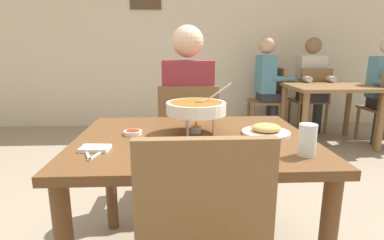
{
  "coord_description": "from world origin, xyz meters",
  "views": [
    {
      "loc": [
        -0.08,
        -1.42,
        1.14
      ],
      "look_at": [
        0.0,
        0.15,
        0.78
      ],
      "focal_mm": 28.23,
      "sensor_mm": 36.0,
      "label": 1
    }
  ],
  "objects_px": {
    "dining_table_main": "(194,158)",
    "diner_main": "(188,105)",
    "curry_bowl": "(196,108)",
    "chair_bg_right": "(272,96)",
    "appetizer_plate": "(266,130)",
    "chair_diner_main": "(188,137)",
    "chair_bg_middle": "(311,96)",
    "dining_table_far": "(330,96)",
    "patron_bg_middle": "(312,79)",
    "sauce_dish": "(133,132)",
    "rice_plate": "(225,153)",
    "patron_bg_right": "(268,80)",
    "drink_glass": "(307,142)"
  },
  "relations": [
    {
      "from": "drink_glass",
      "to": "patron_bg_right",
      "type": "height_order",
      "value": "patron_bg_right"
    },
    {
      "from": "chair_diner_main",
      "to": "curry_bowl",
      "type": "relative_size",
      "value": 2.71
    },
    {
      "from": "appetizer_plate",
      "to": "dining_table_far",
      "type": "relative_size",
      "value": 0.24
    },
    {
      "from": "chair_diner_main",
      "to": "rice_plate",
      "type": "bearing_deg",
      "value": -84.09
    },
    {
      "from": "diner_main",
      "to": "sauce_dish",
      "type": "xyz_separation_m",
      "value": [
        -0.3,
        -0.72,
        -0.01
      ]
    },
    {
      "from": "rice_plate",
      "to": "chair_bg_right",
      "type": "bearing_deg",
      "value": 69.14
    },
    {
      "from": "sauce_dish",
      "to": "chair_bg_right",
      "type": "height_order",
      "value": "chair_bg_right"
    },
    {
      "from": "dining_table_main",
      "to": "appetizer_plate",
      "type": "distance_m",
      "value": 0.39
    },
    {
      "from": "dining_table_far",
      "to": "patron_bg_middle",
      "type": "relative_size",
      "value": 0.76
    },
    {
      "from": "chair_diner_main",
      "to": "appetizer_plate",
      "type": "distance_m",
      "value": 0.83
    },
    {
      "from": "drink_glass",
      "to": "chair_bg_middle",
      "type": "relative_size",
      "value": 0.14
    },
    {
      "from": "rice_plate",
      "to": "patron_bg_right",
      "type": "height_order",
      "value": "patron_bg_right"
    },
    {
      "from": "dining_table_main",
      "to": "diner_main",
      "type": "distance_m",
      "value": 0.78
    },
    {
      "from": "diner_main",
      "to": "appetizer_plate",
      "type": "distance_m",
      "value": 0.83
    },
    {
      "from": "chair_bg_middle",
      "to": "chair_bg_right",
      "type": "xyz_separation_m",
      "value": [
        -0.55,
        0.03,
        0.0
      ]
    },
    {
      "from": "dining_table_far",
      "to": "sauce_dish",
      "type": "bearing_deg",
      "value": -135.28
    },
    {
      "from": "chair_bg_right",
      "to": "appetizer_plate",
      "type": "bearing_deg",
      "value": -108.25
    },
    {
      "from": "chair_bg_middle",
      "to": "patron_bg_middle",
      "type": "distance_m",
      "value": 0.24
    },
    {
      "from": "chair_diner_main",
      "to": "drink_glass",
      "type": "bearing_deg",
      "value": -66.93
    },
    {
      "from": "curry_bowl",
      "to": "patron_bg_right",
      "type": "height_order",
      "value": "patron_bg_right"
    },
    {
      "from": "rice_plate",
      "to": "patron_bg_middle",
      "type": "bearing_deg",
      "value": 60.56
    },
    {
      "from": "sauce_dish",
      "to": "appetizer_plate",
      "type": "bearing_deg",
      "value": -2.06
    },
    {
      "from": "patron_bg_middle",
      "to": "dining_table_main",
      "type": "bearing_deg",
      "value": -123.69
    },
    {
      "from": "dining_table_main",
      "to": "chair_diner_main",
      "type": "height_order",
      "value": "chair_diner_main"
    },
    {
      "from": "chair_diner_main",
      "to": "diner_main",
      "type": "bearing_deg",
      "value": 90.0
    },
    {
      "from": "diner_main",
      "to": "sauce_dish",
      "type": "relative_size",
      "value": 14.56
    },
    {
      "from": "curry_bowl",
      "to": "dining_table_far",
      "type": "height_order",
      "value": "curry_bowl"
    },
    {
      "from": "chair_diner_main",
      "to": "dining_table_far",
      "type": "bearing_deg",
      "value": 37.71
    },
    {
      "from": "appetizer_plate",
      "to": "sauce_dish",
      "type": "height_order",
      "value": "appetizer_plate"
    },
    {
      "from": "sauce_dish",
      "to": "dining_table_far",
      "type": "relative_size",
      "value": 0.09
    },
    {
      "from": "sauce_dish",
      "to": "diner_main",
      "type": "bearing_deg",
      "value": 67.17
    },
    {
      "from": "dining_table_main",
      "to": "chair_bg_right",
      "type": "height_order",
      "value": "chair_bg_right"
    },
    {
      "from": "diner_main",
      "to": "appetizer_plate",
      "type": "xyz_separation_m",
      "value": [
        0.37,
        -0.74,
        0.0
      ]
    },
    {
      "from": "dining_table_main",
      "to": "drink_glass",
      "type": "xyz_separation_m",
      "value": [
        0.44,
        -0.29,
        0.17
      ]
    },
    {
      "from": "dining_table_main",
      "to": "patron_bg_right",
      "type": "height_order",
      "value": "patron_bg_right"
    },
    {
      "from": "diner_main",
      "to": "patron_bg_right",
      "type": "xyz_separation_m",
      "value": [
        1.17,
        1.89,
        0.0
      ]
    },
    {
      "from": "rice_plate",
      "to": "appetizer_plate",
      "type": "height_order",
      "value": "same"
    },
    {
      "from": "chair_diner_main",
      "to": "chair_bg_right",
      "type": "height_order",
      "value": "same"
    },
    {
      "from": "dining_table_main",
      "to": "patron_bg_middle",
      "type": "xyz_separation_m",
      "value": [
        1.78,
        2.67,
        0.13
      ]
    },
    {
      "from": "dining_table_main",
      "to": "appetizer_plate",
      "type": "relative_size",
      "value": 4.73
    },
    {
      "from": "diner_main",
      "to": "appetizer_plate",
      "type": "bearing_deg",
      "value": -63.62
    },
    {
      "from": "chair_diner_main",
      "to": "curry_bowl",
      "type": "distance_m",
      "value": 0.76
    },
    {
      "from": "curry_bowl",
      "to": "chair_bg_right",
      "type": "distance_m",
      "value": 2.91
    },
    {
      "from": "rice_plate",
      "to": "sauce_dish",
      "type": "relative_size",
      "value": 2.67
    },
    {
      "from": "curry_bowl",
      "to": "sauce_dish",
      "type": "relative_size",
      "value": 3.69
    },
    {
      "from": "chair_bg_middle",
      "to": "dining_table_main",
      "type": "bearing_deg",
      "value": -124.01
    },
    {
      "from": "rice_plate",
      "to": "dining_table_far",
      "type": "height_order",
      "value": "rice_plate"
    },
    {
      "from": "rice_plate",
      "to": "patron_bg_middle",
      "type": "relative_size",
      "value": 0.18
    },
    {
      "from": "chair_diner_main",
      "to": "diner_main",
      "type": "distance_m",
      "value": 0.24
    },
    {
      "from": "rice_plate",
      "to": "dining_table_far",
      "type": "xyz_separation_m",
      "value": [
        1.67,
        2.41,
        -0.15
      ]
    }
  ]
}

